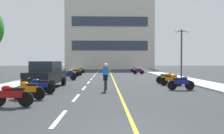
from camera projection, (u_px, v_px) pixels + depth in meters
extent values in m
plane|color=#2D3033|center=(110.00, 77.00, 26.07)|extent=(140.00, 140.00, 0.00)
cube|color=#B7B2A8|center=(55.00, 75.00, 28.86)|extent=(2.40, 72.00, 0.12)
cube|color=#B7B2A8|center=(164.00, 75.00, 29.28)|extent=(2.40, 72.00, 0.12)
cube|color=silver|center=(59.00, 118.00, 7.03)|extent=(0.14, 2.20, 0.01)
cube|color=silver|center=(76.00, 98.00, 11.03)|extent=(0.14, 2.20, 0.01)
cube|color=silver|center=(84.00, 88.00, 15.02)|extent=(0.14, 2.20, 0.01)
cube|color=silver|center=(89.00, 82.00, 19.02)|extent=(0.14, 2.20, 0.01)
cube|color=silver|center=(92.00, 79.00, 23.02)|extent=(0.14, 2.20, 0.01)
cube|color=silver|center=(94.00, 76.00, 27.01)|extent=(0.14, 2.20, 0.01)
cube|color=silver|center=(95.00, 74.00, 31.01)|extent=(0.14, 2.20, 0.01)
cube|color=silver|center=(96.00, 73.00, 35.01)|extent=(0.14, 2.20, 0.01)
cube|color=silver|center=(97.00, 72.00, 39.01)|extent=(0.14, 2.20, 0.01)
cube|color=silver|center=(98.00, 71.00, 43.00)|extent=(0.14, 2.20, 0.01)
cube|color=silver|center=(99.00, 70.00, 47.00)|extent=(0.14, 2.20, 0.01)
cube|color=silver|center=(99.00, 69.00, 51.00)|extent=(0.14, 2.20, 0.01)
cube|color=gold|center=(112.00, 75.00, 29.08)|extent=(0.12, 66.00, 0.01)
cube|color=beige|center=(110.00, 32.00, 53.80)|extent=(20.41, 7.92, 18.11)
cube|color=#2D3847|center=(110.00, 45.00, 49.88)|extent=(17.14, 0.10, 2.17)
cube|color=#2D3847|center=(110.00, 21.00, 49.75)|extent=(17.14, 0.10, 2.17)
cylinder|color=black|center=(181.00, 54.00, 22.68)|extent=(0.14, 0.14, 4.95)
cylinder|color=black|center=(182.00, 31.00, 22.63)|extent=(1.10, 0.08, 0.08)
sphere|color=white|center=(176.00, 31.00, 22.61)|extent=(0.36, 0.36, 0.36)
sphere|color=white|center=(187.00, 31.00, 22.64)|extent=(0.36, 0.36, 0.36)
cylinder|color=black|center=(42.00, 81.00, 16.80)|extent=(0.27, 0.66, 0.64)
cylinder|color=black|center=(64.00, 81.00, 16.72)|extent=(0.27, 0.66, 0.64)
cylinder|color=black|center=(25.00, 85.00, 14.01)|extent=(0.27, 0.66, 0.64)
cylinder|color=black|center=(52.00, 85.00, 13.92)|extent=(0.27, 0.66, 0.64)
cube|color=black|center=(46.00, 77.00, 15.35)|extent=(2.02, 4.32, 0.80)
cube|color=#1E2833|center=(46.00, 66.00, 15.33)|extent=(1.73, 2.32, 0.70)
cylinder|color=black|center=(26.00, 99.00, 8.79)|extent=(0.60, 0.10, 0.60)
cube|color=maroon|center=(12.00, 94.00, 8.78)|extent=(0.90, 0.29, 0.28)
ellipsoid|color=maroon|center=(7.00, 88.00, 8.77)|extent=(0.44, 0.24, 0.22)
cube|color=black|center=(18.00, 89.00, 8.78)|extent=(0.44, 0.24, 0.10)
cylinder|color=black|center=(18.00, 93.00, 10.56)|extent=(0.61, 0.22, 0.60)
cylinder|color=black|center=(39.00, 94.00, 10.37)|extent=(0.61, 0.22, 0.60)
cube|color=orange|center=(28.00, 89.00, 10.46)|extent=(0.94, 0.45, 0.28)
ellipsoid|color=orange|center=(24.00, 84.00, 10.49)|extent=(0.48, 0.32, 0.22)
cube|color=black|center=(33.00, 85.00, 10.42)|extent=(0.48, 0.32, 0.10)
cylinder|color=silver|center=(18.00, 80.00, 10.55)|extent=(0.15, 0.59, 0.03)
cylinder|color=black|center=(29.00, 89.00, 12.09)|extent=(0.61, 0.19, 0.60)
cylinder|color=black|center=(50.00, 89.00, 12.29)|extent=(0.61, 0.19, 0.60)
cube|color=navy|center=(39.00, 85.00, 12.18)|extent=(0.93, 0.42, 0.28)
ellipsoid|color=navy|center=(36.00, 81.00, 12.14)|extent=(0.47, 0.31, 0.22)
cube|color=black|center=(44.00, 81.00, 12.22)|extent=(0.47, 0.31, 0.10)
cylinder|color=silver|center=(29.00, 78.00, 12.07)|extent=(0.12, 0.60, 0.03)
cylinder|color=black|center=(190.00, 85.00, 13.95)|extent=(0.60, 0.13, 0.60)
cylinder|color=black|center=(172.00, 85.00, 13.97)|extent=(0.60, 0.13, 0.60)
cube|color=navy|center=(181.00, 82.00, 13.96)|extent=(0.91, 0.32, 0.28)
ellipsoid|color=navy|center=(184.00, 78.00, 13.95)|extent=(0.45, 0.26, 0.22)
cube|color=black|center=(177.00, 79.00, 13.96)|extent=(0.45, 0.26, 0.10)
cylinder|color=silver|center=(190.00, 76.00, 13.94)|extent=(0.06, 0.60, 0.03)
cylinder|color=black|center=(179.00, 82.00, 16.42)|extent=(0.61, 0.23, 0.60)
cylinder|color=black|center=(164.00, 82.00, 16.63)|extent=(0.61, 0.23, 0.60)
cube|color=orange|center=(171.00, 79.00, 16.52)|extent=(0.94, 0.47, 0.28)
ellipsoid|color=orange|center=(174.00, 76.00, 16.48)|extent=(0.48, 0.33, 0.22)
cube|color=black|center=(168.00, 76.00, 16.56)|extent=(0.48, 0.33, 0.10)
cylinder|color=silver|center=(179.00, 74.00, 16.40)|extent=(0.16, 0.59, 0.03)
cylinder|color=black|center=(173.00, 80.00, 18.11)|extent=(0.60, 0.10, 0.60)
cylinder|color=black|center=(160.00, 80.00, 18.08)|extent=(0.60, 0.10, 0.60)
cube|color=orange|center=(166.00, 77.00, 18.09)|extent=(0.90, 0.28, 0.28)
ellipsoid|color=orange|center=(169.00, 75.00, 18.09)|extent=(0.44, 0.24, 0.22)
cube|color=black|center=(163.00, 75.00, 18.08)|extent=(0.44, 0.24, 0.10)
cylinder|color=silver|center=(173.00, 73.00, 18.09)|extent=(0.03, 0.60, 0.03)
cylinder|color=black|center=(62.00, 78.00, 20.80)|extent=(0.60, 0.27, 0.60)
cylinder|color=black|center=(73.00, 77.00, 21.16)|extent=(0.60, 0.27, 0.60)
cube|color=navy|center=(68.00, 75.00, 20.97)|extent=(0.94, 0.53, 0.28)
ellipsoid|color=navy|center=(65.00, 73.00, 20.90)|extent=(0.49, 0.36, 0.22)
cube|color=black|center=(70.00, 73.00, 21.05)|extent=(0.49, 0.36, 0.10)
cylinder|color=silver|center=(62.00, 71.00, 20.79)|extent=(0.21, 0.58, 0.03)
cylinder|color=black|center=(62.00, 76.00, 22.86)|extent=(0.61, 0.15, 0.60)
cylinder|color=black|center=(73.00, 76.00, 22.79)|extent=(0.61, 0.15, 0.60)
cube|color=#0C4C19|center=(67.00, 74.00, 22.82)|extent=(0.92, 0.36, 0.28)
ellipsoid|color=#0C4C19|center=(66.00, 72.00, 22.83)|extent=(0.46, 0.28, 0.22)
cube|color=black|center=(70.00, 72.00, 22.80)|extent=(0.46, 0.28, 0.10)
cylinder|color=silver|center=(62.00, 70.00, 22.84)|extent=(0.08, 0.60, 0.03)
cylinder|color=black|center=(64.00, 75.00, 24.73)|extent=(0.61, 0.16, 0.60)
cylinder|color=black|center=(73.00, 75.00, 24.65)|extent=(0.61, 0.16, 0.60)
cube|color=black|center=(68.00, 73.00, 24.68)|extent=(0.92, 0.37, 0.28)
ellipsoid|color=black|center=(67.00, 71.00, 24.69)|extent=(0.46, 0.28, 0.22)
cube|color=black|center=(71.00, 71.00, 24.66)|extent=(0.46, 0.28, 0.10)
cylinder|color=silver|center=(64.00, 70.00, 24.71)|extent=(0.09, 0.60, 0.03)
cylinder|color=black|center=(69.00, 74.00, 26.71)|extent=(0.60, 0.26, 0.60)
cylinder|color=black|center=(77.00, 74.00, 26.44)|extent=(0.60, 0.26, 0.60)
cube|color=#B2B2B7|center=(73.00, 72.00, 26.57)|extent=(0.94, 0.52, 0.28)
ellipsoid|color=#B2B2B7|center=(71.00, 70.00, 26.61)|extent=(0.49, 0.35, 0.22)
cube|color=black|center=(75.00, 71.00, 26.50)|extent=(0.49, 0.35, 0.10)
cylinder|color=silver|center=(69.00, 69.00, 26.69)|extent=(0.19, 0.59, 0.03)
cylinder|color=black|center=(72.00, 73.00, 28.41)|extent=(0.61, 0.23, 0.60)
cylinder|color=black|center=(80.00, 73.00, 28.20)|extent=(0.61, 0.23, 0.60)
cube|color=brown|center=(76.00, 72.00, 28.30)|extent=(0.94, 0.48, 0.28)
ellipsoid|color=brown|center=(74.00, 70.00, 28.33)|extent=(0.48, 0.33, 0.22)
cube|color=black|center=(78.00, 70.00, 28.24)|extent=(0.48, 0.33, 0.10)
cylinder|color=silver|center=(72.00, 69.00, 28.40)|extent=(0.16, 0.59, 0.03)
cylinder|color=black|center=(142.00, 72.00, 31.69)|extent=(0.60, 0.29, 0.60)
cylinder|color=black|center=(135.00, 72.00, 31.31)|extent=(0.60, 0.29, 0.60)
cube|color=#590C59|center=(139.00, 71.00, 31.49)|extent=(0.94, 0.55, 0.28)
ellipsoid|color=#590C59|center=(140.00, 69.00, 31.55)|extent=(0.49, 0.37, 0.22)
cube|color=black|center=(137.00, 69.00, 31.40)|extent=(0.49, 0.37, 0.10)
cylinder|color=silver|center=(142.00, 68.00, 31.67)|extent=(0.22, 0.58, 0.03)
cylinder|color=black|center=(76.00, 71.00, 34.84)|extent=(0.60, 0.26, 0.60)
cylinder|color=black|center=(83.00, 71.00, 34.56)|extent=(0.60, 0.26, 0.60)
cube|color=orange|center=(80.00, 70.00, 34.70)|extent=(0.94, 0.52, 0.28)
ellipsoid|color=orange|center=(78.00, 68.00, 34.74)|extent=(0.49, 0.35, 0.22)
cube|color=black|center=(81.00, 68.00, 34.63)|extent=(0.49, 0.35, 0.10)
cylinder|color=silver|center=(76.00, 67.00, 34.82)|extent=(0.20, 0.58, 0.03)
cylinder|color=black|center=(139.00, 70.00, 37.41)|extent=(0.61, 0.22, 0.60)
cylinder|color=black|center=(133.00, 70.00, 37.61)|extent=(0.61, 0.22, 0.60)
cube|color=#B2B2B7|center=(136.00, 69.00, 37.50)|extent=(0.94, 0.46, 0.28)
ellipsoid|color=#B2B2B7|center=(137.00, 68.00, 37.46)|extent=(0.48, 0.32, 0.22)
cube|color=black|center=(134.00, 68.00, 37.54)|extent=(0.48, 0.32, 0.10)
cylinder|color=silver|center=(139.00, 67.00, 37.40)|extent=(0.15, 0.59, 0.03)
torus|color=black|center=(106.00, 85.00, 14.07)|extent=(0.10, 0.72, 0.72)
torus|color=black|center=(105.00, 86.00, 13.02)|extent=(0.10, 0.72, 0.72)
cylinder|color=red|center=(106.00, 81.00, 13.51)|extent=(0.12, 0.95, 0.04)
cube|color=black|center=(105.00, 77.00, 13.36)|extent=(0.12, 0.21, 0.06)
cylinder|color=red|center=(106.00, 76.00, 13.96)|extent=(0.42, 0.07, 0.03)
cube|color=black|center=(105.00, 78.00, 13.41)|extent=(0.27, 0.38, 0.28)
cube|color=blue|center=(106.00, 72.00, 13.55)|extent=(0.36, 0.48, 0.61)
sphere|color=beige|center=(106.00, 66.00, 13.67)|extent=(0.20, 0.20, 0.20)
ellipsoid|color=white|center=(106.00, 65.00, 13.67)|extent=(0.24, 0.26, 0.16)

